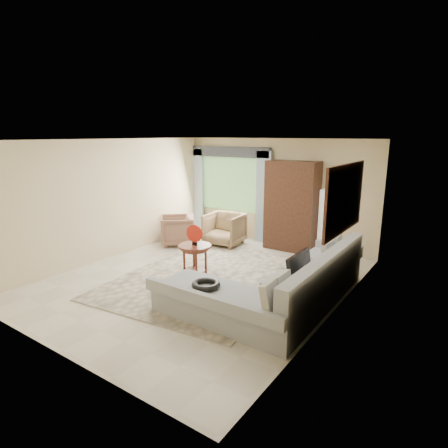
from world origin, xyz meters
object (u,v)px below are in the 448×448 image
Objects in this scene: coffee_table at (195,260)px; floor_lamp at (325,223)px; potted_plant at (211,224)px; sectional_sofa at (284,290)px; armchair_left at (178,230)px; tv_screen at (300,269)px; armchair_right at (224,229)px; armoire at (292,206)px.

floor_lamp reaches higher than coffee_table.
potted_plant is 3.28m from floor_lamp.
coffee_table is 0.42× the size of floor_lamp.
sectional_sofa reaches higher than armchair_left.
coffee_table is (-2.27, 0.29, -0.39)m from tv_screen.
tv_screen reaches higher than coffee_table.
coffee_table is (-2.00, 0.22, 0.05)m from sectional_sofa.
armchair_left is at bearing -153.09° from armchair_right.
armoire reaches higher than coffee_table.
sectional_sofa is 4.76m from potted_plant.
tv_screen is 3.85m from armchair_right.
armchair_right reaches higher than armchair_left.
armoire is (-1.50, 2.97, 0.33)m from tv_screen.
armchair_right is 0.58× the size of floor_lamp.
coffee_table is at bearing -119.81° from floor_lamp.
tv_screen is 5.03m from potted_plant.
potted_plant is (0.04, 1.36, -0.10)m from armchair_left.
sectional_sofa is 3.96× the size of armchair_right.
armchair_right is (-2.74, 2.30, 0.11)m from sectional_sofa.
coffee_table is 0.30× the size of armoire.
floor_lamp is at bearing 70.99° from armchair_left.
floor_lamp reaches higher than armchair_left.
tv_screen is (0.27, -0.07, 0.44)m from sectional_sofa.
armchair_left reaches higher than potted_plant.
tv_screen is 0.92× the size of armchair_left.
potted_plant is at bearing 137.68° from armchair_left.
coffee_table is 1.18× the size of potted_plant.
armoire is 1.40× the size of floor_lamp.
potted_plant is (-0.93, 0.72, -0.13)m from armchair_right.
armchair_left is 1.36m from potted_plant.
armoire is (-1.23, 2.90, 0.77)m from sectional_sofa.
potted_plant is at bearing 120.95° from coffee_table.
coffee_table is 0.79× the size of armchair_left.
floor_lamp reaches higher than tv_screen.
sectional_sofa is at bearing -6.29° from coffee_table.
armchair_left is (-1.72, 1.44, 0.03)m from coffee_table.
floor_lamp is at bearing -1.08° from potted_plant.
sectional_sofa is 3.58m from armchair_right.
armchair_left is 0.53× the size of floor_lamp.
armchair_left is (-3.99, 1.73, -0.36)m from tv_screen.
floor_lamp is at bearing 4.29° from armoire.
sectional_sofa is 0.52m from tv_screen.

